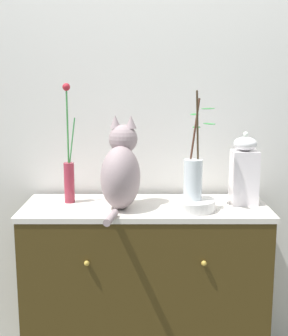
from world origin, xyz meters
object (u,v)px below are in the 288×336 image
at_px(cat_sitting, 120,171).
at_px(vase_slim_green, 68,172).
at_px(vase_glass_clear, 192,175).
at_px(jar_lidded_porcelain, 243,171).
at_px(sideboard, 144,294).
at_px(bowl_porcelain, 191,205).

bearing_deg(cat_sitting, vase_slim_green, 158.93).
bearing_deg(vase_glass_clear, vase_slim_green, 167.22).
height_order(vase_glass_clear, jar_lidded_porcelain, vase_glass_clear).
bearing_deg(vase_glass_clear, sideboard, 160.08).
distance_m(vase_slim_green, vase_glass_clear, 0.60).
height_order(bowl_porcelain, vase_glass_clear, vase_glass_clear).
xyz_separation_m(bowl_porcelain, jar_lidded_porcelain, (0.26, 0.12, 0.13)).
xyz_separation_m(vase_slim_green, vase_glass_clear, (0.58, -0.13, 0.01)).
bearing_deg(jar_lidded_porcelain, sideboard, -175.61).
relative_size(vase_slim_green, bowl_porcelain, 2.72).
bearing_deg(vase_slim_green, bowl_porcelain, -12.92).
distance_m(sideboard, jar_lidded_porcelain, 0.77).
bearing_deg(jar_lidded_porcelain, cat_sitting, -172.13).
height_order(sideboard, jar_lidded_porcelain, jar_lidded_porcelain).
bearing_deg(cat_sitting, bowl_porcelain, -6.18).
bearing_deg(sideboard, cat_sitting, -158.34).
bearing_deg(bowl_porcelain, cat_sitting, 173.82).
bearing_deg(cat_sitting, jar_lidded_porcelain, 7.87).
bearing_deg(vase_slim_green, vase_glass_clear, -12.78).
xyz_separation_m(sideboard, jar_lidded_porcelain, (0.47, 0.04, 0.61)).
relative_size(vase_slim_green, jar_lidded_porcelain, 1.65).
bearing_deg(vase_glass_clear, cat_sitting, 174.05).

